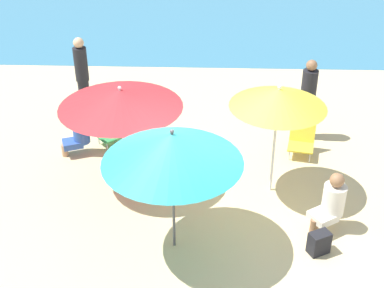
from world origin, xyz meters
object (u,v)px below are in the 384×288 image
at_px(beach_bag, 319,243).
at_px(beach_chair_c, 109,129).
at_px(umbrella_yellow, 278,98).
at_px(person_d, 83,79).
at_px(person_c, 331,201).
at_px(beach_chair_a, 198,152).
at_px(person_b, 78,131).
at_px(umbrella_red, 120,98).
at_px(person_a, 308,99).
at_px(beach_chair_b, 302,139).
at_px(umbrella_teal, 172,148).

bearing_deg(beach_bag, beach_chair_c, 139.71).
relative_size(umbrella_yellow, beach_bag, 5.59).
height_order(person_d, beach_bag, person_d).
bearing_deg(person_c, beach_chair_a, -72.62).
height_order(beach_chair_c, beach_bag, beach_chair_c).
bearing_deg(beach_bag, person_b, 147.33).
distance_m(umbrella_yellow, beach_bag, 2.26).
bearing_deg(beach_bag, person_c, 67.01).
xyz_separation_m(beach_chair_a, beach_chair_c, (-1.75, 0.77, 0.01)).
height_order(umbrella_red, person_b, umbrella_red).
bearing_deg(beach_bag, person_a, 85.56).
xyz_separation_m(beach_chair_b, person_c, (0.12, -2.19, 0.19)).
relative_size(umbrella_teal, person_a, 1.21).
distance_m(umbrella_red, person_a, 3.78).
height_order(umbrella_red, person_c, umbrella_red).
distance_m(beach_chair_a, person_a, 2.42).
distance_m(umbrella_teal, beach_chair_a, 2.61).
bearing_deg(person_a, umbrella_teal, -118.49).
bearing_deg(beach_chair_b, person_c, 15.19).
distance_m(person_a, beach_bag, 3.44).
height_order(person_a, person_c, person_a).
relative_size(umbrella_yellow, beach_chair_c, 2.68).
distance_m(beach_chair_a, beach_chair_c, 1.91).
bearing_deg(beach_chair_c, person_a, 55.88).
bearing_deg(person_b, beach_bag, 125.98).
height_order(umbrella_yellow, beach_chair_c, umbrella_yellow).
bearing_deg(person_c, person_d, -70.18).
height_order(beach_chair_a, person_c, person_c).
xyz_separation_m(beach_chair_b, person_a, (0.14, 0.63, 0.51)).
bearing_deg(umbrella_yellow, beach_chair_a, 150.29).
bearing_deg(umbrella_yellow, person_d, 146.82).
height_order(umbrella_red, umbrella_yellow, umbrella_yellow).
height_order(umbrella_yellow, person_b, umbrella_yellow).
xyz_separation_m(umbrella_yellow, beach_chair_b, (0.68, 1.21, -1.42)).
bearing_deg(umbrella_teal, beach_chair_c, 116.39).
bearing_deg(beach_chair_a, person_c, 130.79).
bearing_deg(person_c, umbrella_red, -52.77).
xyz_separation_m(person_a, person_d, (-4.47, 0.55, 0.11)).
distance_m(umbrella_yellow, beach_chair_a, 2.05).
distance_m(umbrella_teal, person_c, 2.67).
height_order(umbrella_yellow, umbrella_teal, umbrella_teal).
height_order(beach_chair_b, beach_chair_c, beach_chair_b).
relative_size(person_c, person_d, 0.55).
height_order(person_c, person_d, person_d).
bearing_deg(beach_bag, beach_chair_a, 128.85).
relative_size(person_b, person_d, 0.54).
bearing_deg(umbrella_teal, beach_chair_a, 82.44).
distance_m(person_b, person_d, 1.41).
relative_size(umbrella_red, beach_chair_c, 2.78).
bearing_deg(person_b, person_c, 133.21).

